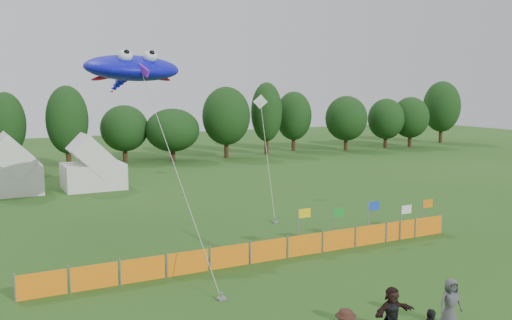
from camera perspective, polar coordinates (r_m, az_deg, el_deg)
name	(u,v)px	position (r m, az deg, el deg)	size (l,w,h in m)	color
treeline	(92,125)	(60.13, -16.06, 3.42)	(104.57, 8.78, 8.36)	#382314
tent_left	(12,169)	(46.79, -23.24, -0.85)	(4.16, 4.16, 3.67)	silver
tent_right	(93,168)	(46.82, -15.98, -0.76)	(4.67, 3.74, 3.30)	silver
barrier_fence	(268,250)	(26.90, 1.26, -9.03)	(21.90, 0.06, 1.00)	orange
flag_row	(368,217)	(30.15, 11.12, -5.64)	(8.73, 0.65, 2.19)	gray
spectator_e	(450,303)	(20.94, 18.86, -13.35)	(0.82, 0.53, 1.68)	#46474B
spectator_f	(392,313)	(19.56, 13.44, -14.62)	(1.58, 0.50, 1.70)	black
stingray_kite	(131,69)	(31.50, -12.38, 8.91)	(5.96, 17.99, 9.99)	#1012EA
small_kite_white	(264,134)	(40.65, 0.84, 2.66)	(4.96, 10.18, 7.46)	white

